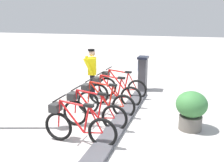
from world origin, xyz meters
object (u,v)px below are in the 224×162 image
planter_bush (191,109)px  bike_docked_2 (103,101)px  bike_docked_3 (91,112)px  bike_docked_0 (120,85)px  worker_near_rack (92,72)px  payment_kiosk (143,73)px  bike_docked_1 (112,92)px  bike_docked_4 (77,125)px

planter_bush → bike_docked_2: bearing=-6.1°
bike_docked_3 → planter_bush: size_ratio=1.77×
bike_docked_0 → planter_bush: 3.10m
worker_near_rack → planter_bush: 3.71m
payment_kiosk → bike_docked_0: (0.57, 1.13, -0.24)m
bike_docked_1 → worker_near_rack: worker_near_rack is taller
bike_docked_1 → bike_docked_3: bearing=90.0°
bike_docked_3 → bike_docked_4: size_ratio=1.00×
planter_bush → bike_docked_0: bearing=-40.3°
worker_near_rack → planter_bush: worker_near_rack is taller
worker_near_rack → planter_bush: bearing=151.9°
bike_docked_4 → bike_docked_0: bearing=-90.0°
payment_kiosk → planter_bush: payment_kiosk is taller
bike_docked_3 → bike_docked_4: same height
bike_docked_4 → planter_bush: bike_docked_4 is taller
bike_docked_0 → bike_docked_3: bearing=90.0°
bike_docked_0 → bike_docked_2: bearing=90.0°
bike_docked_4 → bike_docked_3: bearing=-90.0°
bike_docked_0 → worker_near_rack: (0.90, 0.27, 0.48)m
payment_kiosk → bike_docked_3: (0.57, 3.75, -0.24)m
payment_kiosk → planter_bush: 3.61m
bike_docked_2 → planter_bush: bearing=173.9°
bike_docked_1 → bike_docked_2: bearing=90.0°
bike_docked_2 → bike_docked_0: bearing=-90.0°
payment_kiosk → worker_near_rack: bearing=43.5°
bike_docked_1 → bike_docked_4: bearing=90.0°
bike_docked_0 → worker_near_rack: 1.05m
payment_kiosk → bike_docked_2: payment_kiosk is taller
bike_docked_3 → bike_docked_2: bearing=-90.0°
bike_docked_0 → planter_bush: size_ratio=1.77×
bike_docked_0 → worker_near_rack: size_ratio=1.04×
bike_docked_0 → bike_docked_2: (0.00, 1.75, 0.00)m
bike_docked_3 → planter_bush: bearing=-165.2°
bike_docked_2 → bike_docked_4: (0.00, 1.75, 0.00)m
worker_near_rack → bike_docked_1: bearing=145.8°
payment_kiosk → bike_docked_0: size_ratio=0.74×
bike_docked_3 → worker_near_rack: size_ratio=1.04×
bike_docked_0 → planter_bush: bearing=139.7°
bike_docked_0 → planter_bush: bike_docked_0 is taller
bike_docked_1 → bike_docked_4: 2.62m
bike_docked_1 → worker_near_rack: 1.18m
bike_docked_2 → worker_near_rack: 1.80m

